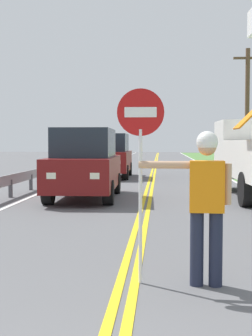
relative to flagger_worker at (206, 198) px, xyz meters
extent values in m
cube|color=yellow|center=(-1.01, 16.26, -1.04)|extent=(0.11, 110.00, 0.01)
cube|color=yellow|center=(-0.83, 16.26, -1.04)|extent=(0.11, 110.00, 0.01)
cube|color=silver|center=(2.68, 16.26, -1.04)|extent=(0.12, 110.00, 0.01)
cube|color=silver|center=(-4.52, 16.26, -1.04)|extent=(0.12, 110.00, 0.01)
cylinder|color=#1E2338|center=(0.12, -0.01, -0.61)|extent=(0.16, 0.16, 0.88)
cylinder|color=#1E2338|center=(-0.10, 0.01, -0.61)|extent=(0.16, 0.16, 0.88)
cube|color=orange|center=(0.01, 0.00, 0.13)|extent=(0.41, 0.26, 0.60)
cylinder|color=tan|center=(-0.49, 0.03, 0.38)|extent=(0.60, 0.12, 0.09)
cylinder|color=tan|center=(0.25, -0.01, 0.16)|extent=(0.09, 0.09, 0.48)
sphere|color=tan|center=(0.01, 0.00, 0.60)|extent=(0.22, 0.22, 0.22)
sphere|color=white|center=(0.01, 0.00, 0.65)|extent=(0.25, 0.25, 0.25)
cylinder|color=silver|center=(-0.77, 0.04, -0.12)|extent=(0.04, 0.04, 1.85)
cylinder|color=#B71414|center=(-0.77, 0.04, 1.00)|extent=(0.56, 0.03, 0.56)
cube|color=white|center=(-0.77, 0.03, 1.00)|extent=(0.38, 0.01, 0.12)
cube|color=white|center=(2.63, 11.48, 0.41)|extent=(2.26, 2.16, 2.00)
cube|color=#1E2833|center=(2.60, 12.51, 0.71)|extent=(1.98, 0.12, 0.90)
cube|color=orange|center=(1.60, 6.20, 1.26)|extent=(0.62, 0.82, 0.59)
cylinder|color=black|center=(1.61, 11.25, -0.59)|extent=(0.35, 0.93, 0.92)
cylinder|color=black|center=(1.73, 6.96, -0.59)|extent=(0.35, 0.93, 0.92)
cube|color=maroon|center=(-2.78, 8.45, -0.25)|extent=(1.95, 4.64, 0.92)
cube|color=#1E2833|center=(-2.78, 8.45, 0.63)|extent=(1.69, 2.89, 0.84)
cube|color=#EAEACC|center=(-2.18, 6.18, -0.20)|extent=(0.24, 0.07, 0.16)
cube|color=#EAEACC|center=(-3.28, 6.16, -0.20)|extent=(0.24, 0.07, 0.16)
cylinder|color=black|center=(-1.93, 7.04, -0.71)|extent=(0.30, 0.69, 0.68)
cylinder|color=black|center=(-3.57, 7.00, -0.71)|extent=(0.30, 0.69, 0.68)
cylinder|color=black|center=(-2.00, 9.89, -0.71)|extent=(0.30, 0.69, 0.68)
cylinder|color=black|center=(-3.64, 9.85, -0.71)|extent=(0.30, 0.69, 0.68)
cube|color=maroon|center=(-2.94, 16.93, -0.25)|extent=(1.89, 4.62, 0.92)
cube|color=#1E2833|center=(-2.94, 16.93, 0.63)|extent=(1.65, 2.87, 0.84)
cube|color=#EAEACC|center=(-2.36, 14.65, -0.20)|extent=(0.24, 0.06, 0.16)
cube|color=#EAEACC|center=(-3.47, 14.64, -0.20)|extent=(0.24, 0.06, 0.16)
cylinder|color=black|center=(-2.10, 15.51, -0.71)|extent=(0.29, 0.68, 0.68)
cylinder|color=black|center=(-3.74, 15.49, -0.71)|extent=(0.29, 0.68, 0.68)
cylinder|color=black|center=(-2.13, 18.36, -0.71)|extent=(0.29, 0.68, 0.68)
cylinder|color=black|center=(-3.77, 18.35, -0.71)|extent=(0.29, 0.68, 0.68)
cylinder|color=brown|center=(4.93, 24.83, 2.75)|extent=(0.28, 0.28, 7.58)
cube|color=brown|center=(4.93, 24.83, 5.94)|extent=(1.80, 0.14, 0.14)
cube|color=#9EA0A3|center=(-5.12, 12.00, -0.50)|extent=(0.06, 32.00, 0.32)
cube|color=#4C4C51|center=(-5.12, 8.57, -0.77)|extent=(0.10, 0.10, 0.55)
cube|color=#4C4C51|center=(-5.12, 10.86, -0.77)|extent=(0.10, 0.10, 0.55)
cube|color=#4C4C51|center=(-5.12, 13.14, -0.77)|extent=(0.10, 0.10, 0.55)
cube|color=#4C4C51|center=(-5.12, 15.43, -0.77)|extent=(0.10, 0.10, 0.55)
cube|color=#4C4C51|center=(-5.12, 17.71, -0.77)|extent=(0.10, 0.10, 0.55)
cube|color=#4C4C51|center=(-5.12, 20.00, -0.77)|extent=(0.10, 0.10, 0.55)
cube|color=#4C4C51|center=(-5.12, 22.29, -0.77)|extent=(0.10, 0.10, 0.55)
cube|color=#4C4C51|center=(-5.12, 24.57, -0.77)|extent=(0.10, 0.10, 0.55)
cube|color=#4C4C51|center=(-5.12, 26.86, -0.77)|extent=(0.10, 0.10, 0.55)
camera|label=1|loc=(-0.53, -5.54, 0.65)|focal=50.42mm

